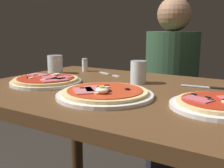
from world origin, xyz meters
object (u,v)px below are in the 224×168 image
object	(u,v)px
dining_table	(116,122)
water_glass_far	(138,74)
pizza_across_right	(218,104)
pizza_foreground	(105,93)
pizza_across_left	(46,81)
water_glass_near	(55,66)
salt_shaker	(85,65)
fork	(108,74)
knife	(211,88)
diner_person	(170,100)

from	to	relation	value
dining_table	water_glass_far	distance (m)	0.22
water_glass_far	pizza_across_right	bearing A→B (deg)	-29.95
pizza_foreground	pizza_across_left	world-z (taller)	pizza_foreground
dining_table	water_glass_near	xyz separation A→B (m)	(-0.43, 0.13, 0.17)
dining_table	salt_shaker	world-z (taller)	salt_shaker
pizza_across_left	fork	distance (m)	0.33
knife	dining_table	bearing A→B (deg)	-148.94
fork	knife	size ratio (longest dim) A/B	0.77
fork	diner_person	bearing A→B (deg)	74.15
pizza_across_left	pizza_across_right	distance (m)	0.67
dining_table	knife	bearing A→B (deg)	31.06
pizza_across_right	water_glass_far	xyz separation A→B (m)	(-0.35, 0.20, 0.03)
diner_person	fork	bearing A→B (deg)	74.15
dining_table	pizza_foreground	distance (m)	0.21
pizza_across_right	knife	size ratio (longest dim) A/B	1.38
pizza_across_right	fork	bearing A→B (deg)	150.82
pizza_foreground	water_glass_near	world-z (taller)	water_glass_near
water_glass_near	diner_person	world-z (taller)	diner_person
water_glass_far	knife	world-z (taller)	water_glass_far
dining_table	salt_shaker	size ratio (longest dim) A/B	16.11
fork	pizza_foreground	bearing A→B (deg)	-58.57
pizza_foreground	knife	size ratio (longest dim) A/B	1.63
pizza_across_right	water_glass_near	size ratio (longest dim) A/B	3.00
dining_table	water_glass_far	world-z (taller)	water_glass_far
diner_person	pizza_foreground	bearing A→B (deg)	95.96
pizza_across_right	pizza_foreground	bearing A→B (deg)	-169.80
fork	salt_shaker	bearing A→B (deg)	172.19
pizza_across_left	knife	world-z (taller)	pizza_across_left
water_glass_near	water_glass_far	size ratio (longest dim) A/B	0.97
pizza_across_right	salt_shaker	world-z (taller)	salt_shaker
pizza_foreground	water_glass_far	bearing A→B (deg)	92.37
pizza_foreground	water_glass_far	world-z (taller)	water_glass_far
fork	knife	bearing A→B (deg)	-7.00
pizza_across_left	pizza_across_right	world-z (taller)	same
pizza_across_right	diner_person	size ratio (longest dim) A/B	0.23
pizza_across_right	water_glass_far	distance (m)	0.41
pizza_across_right	water_glass_far	size ratio (longest dim) A/B	2.93
water_glass_near	pizza_across_left	bearing A→B (deg)	-55.22
dining_table	diner_person	xyz separation A→B (m)	(-0.05, 0.75, -0.08)
pizza_across_left	water_glass_near	world-z (taller)	water_glass_near
pizza_foreground	pizza_across_right	distance (m)	0.35
knife	diner_person	size ratio (longest dim) A/B	0.17
salt_shaker	diner_person	xyz separation A→B (m)	(0.30, 0.48, -0.25)
water_glass_near	salt_shaker	size ratio (longest dim) A/B	1.35
knife	salt_shaker	world-z (taller)	salt_shaker
pizza_across_left	dining_table	bearing A→B (deg)	14.88
pizza_across_left	diner_person	size ratio (longest dim) A/B	0.24
water_glass_near	fork	distance (m)	0.27
pizza_across_right	water_glass_far	world-z (taller)	water_glass_far
fork	diner_person	size ratio (longest dim) A/B	0.13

